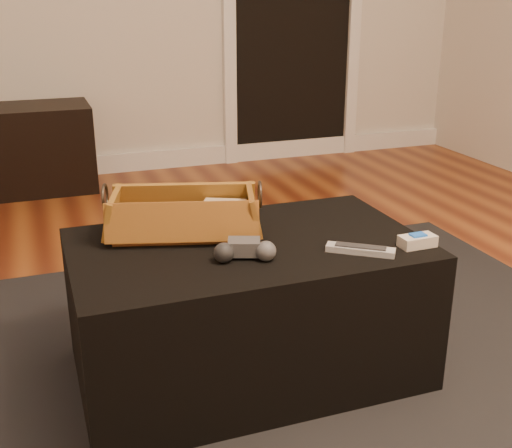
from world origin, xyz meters
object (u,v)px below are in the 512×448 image
object	(u,v)px
silver_remote	(360,250)
wicker_basket	(184,217)
ottoman	(247,308)
cream_gadget	(417,241)
tv_remote	(176,227)
game_controller	(245,250)

from	to	relation	value
silver_remote	wicker_basket	bearing A→B (deg)	143.52
ottoman	cream_gadget	bearing A→B (deg)	-23.77
cream_gadget	tv_remote	bearing A→B (deg)	153.22
tv_remote	silver_remote	xyz separation A→B (m)	(0.45, -0.30, -0.02)
silver_remote	cream_gadget	world-z (taller)	cream_gadget
ottoman	game_controller	xyz separation A→B (m)	(-0.05, -0.12, 0.24)
silver_remote	ottoman	bearing A→B (deg)	145.80
wicker_basket	game_controller	size ratio (longest dim) A/B	2.82
ottoman	wicker_basket	world-z (taller)	wicker_basket
wicker_basket	cream_gadget	distance (m)	0.68
game_controller	cream_gadget	size ratio (longest dim) A/B	1.69
ottoman	silver_remote	size ratio (longest dim) A/B	5.65
tv_remote	game_controller	distance (m)	0.27
tv_remote	cream_gadget	world-z (taller)	tv_remote
wicker_basket	game_controller	world-z (taller)	wicker_basket
ottoman	wicker_basket	distance (m)	0.33
ottoman	game_controller	world-z (taller)	game_controller
silver_remote	game_controller	bearing A→B (deg)	168.17
cream_gadget	silver_remote	bearing A→B (deg)	175.91
game_controller	silver_remote	xyz separation A→B (m)	(0.31, -0.07, -0.02)
ottoman	tv_remote	xyz separation A→B (m)	(-0.18, 0.12, 0.24)
wicker_basket	silver_remote	size ratio (longest dim) A/B	2.80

